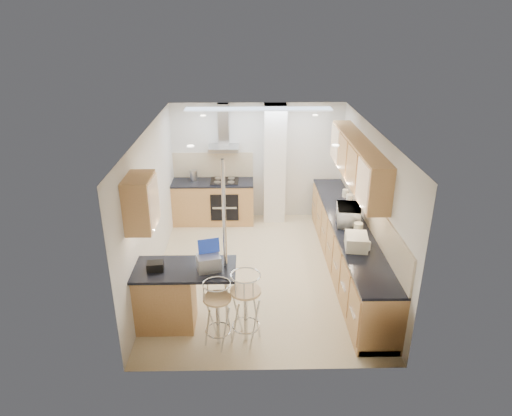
{
  "coord_description": "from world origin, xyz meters",
  "views": [
    {
      "loc": [
        -0.22,
        -6.9,
        4.18
      ],
      "look_at": [
        -0.08,
        0.2,
        1.12
      ],
      "focal_mm": 32.0,
      "sensor_mm": 36.0,
      "label": 1
    }
  ],
  "objects_px": {
    "bar_stool_near": "(218,314)",
    "bar_stool_end": "(246,308)",
    "microwave": "(348,215)",
    "bread_bin": "(356,242)",
    "laptop": "(209,263)"
  },
  "relations": [
    {
      "from": "bar_stool_near",
      "to": "bread_bin",
      "type": "relative_size",
      "value": 2.4
    },
    {
      "from": "microwave",
      "to": "bread_bin",
      "type": "height_order",
      "value": "microwave"
    },
    {
      "from": "bar_stool_end",
      "to": "microwave",
      "type": "bearing_deg",
      "value": -38.52
    },
    {
      "from": "bread_bin",
      "to": "bar_stool_near",
      "type": "bearing_deg",
      "value": -145.97
    },
    {
      "from": "bar_stool_end",
      "to": "bread_bin",
      "type": "bearing_deg",
      "value": -55.52
    },
    {
      "from": "microwave",
      "to": "laptop",
      "type": "bearing_deg",
      "value": 131.38
    },
    {
      "from": "bar_stool_near",
      "to": "laptop",
      "type": "bearing_deg",
      "value": 116.81
    },
    {
      "from": "microwave",
      "to": "bar_stool_near",
      "type": "height_order",
      "value": "microwave"
    },
    {
      "from": "bar_stool_end",
      "to": "bread_bin",
      "type": "distance_m",
      "value": 1.96
    },
    {
      "from": "bar_stool_end",
      "to": "bar_stool_near",
      "type": "bearing_deg",
      "value": 105.07
    },
    {
      "from": "bar_stool_near",
      "to": "bar_stool_end",
      "type": "relative_size",
      "value": 0.92
    },
    {
      "from": "laptop",
      "to": "bar_stool_end",
      "type": "height_order",
      "value": "laptop"
    },
    {
      "from": "microwave",
      "to": "laptop",
      "type": "distance_m",
      "value": 2.67
    },
    {
      "from": "microwave",
      "to": "bar_stool_near",
      "type": "distance_m",
      "value": 2.86
    },
    {
      "from": "bar_stool_near",
      "to": "bread_bin",
      "type": "xyz_separation_m",
      "value": [
        2.03,
        1.0,
        0.54
      ]
    }
  ]
}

